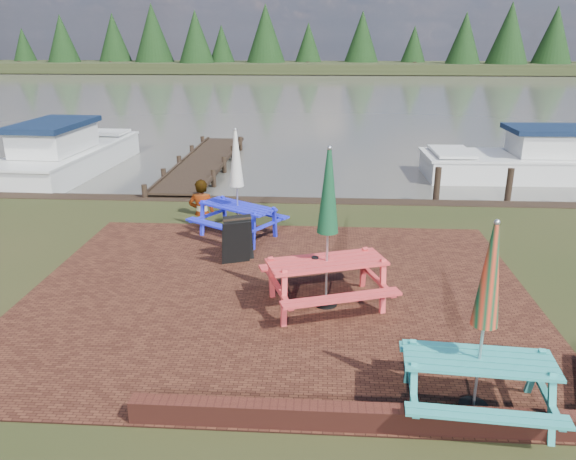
% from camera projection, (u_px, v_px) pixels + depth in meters
% --- Properties ---
extents(ground, '(120.00, 120.00, 0.00)m').
position_uv_depth(ground, '(274.00, 320.00, 9.18)').
color(ground, black).
rests_on(ground, ground).
extents(paving, '(9.00, 7.50, 0.02)m').
position_uv_depth(paving, '(278.00, 293.00, 10.11)').
color(paving, '#331710').
rests_on(paving, ground).
extents(brick_wall, '(6.21, 1.79, 0.30)m').
position_uv_depth(brick_wall, '(434.00, 411.00, 6.72)').
color(brick_wall, '#4C1E16').
rests_on(brick_wall, ground).
extents(water, '(120.00, 60.00, 0.02)m').
position_uv_depth(water, '(315.00, 94.00, 44.04)').
color(water, '#47453D').
rests_on(water, ground).
extents(far_treeline, '(120.00, 10.00, 8.10)m').
position_uv_depth(far_treeline, '(319.00, 44.00, 70.29)').
color(far_treeline, black).
rests_on(far_treeline, ground).
extents(picnic_table_teal, '(1.90, 1.72, 2.47)m').
position_uv_depth(picnic_table_teal, '(480.00, 350.00, 6.67)').
color(picnic_table_teal, teal).
rests_on(picnic_table_teal, ground).
extents(picnic_table_red, '(2.43, 2.30, 2.74)m').
position_uv_depth(picnic_table_red, '(327.00, 254.00, 9.36)').
color(picnic_table_red, red).
rests_on(picnic_table_red, ground).
extents(picnic_table_blue, '(2.36, 2.30, 2.47)m').
position_uv_depth(picnic_table_blue, '(237.00, 201.00, 12.68)').
color(picnic_table_blue, '#1D23DA').
rests_on(picnic_table_blue, ground).
extents(chalkboard, '(0.62, 0.74, 0.93)m').
position_uv_depth(chalkboard, '(238.00, 240.00, 11.36)').
color(chalkboard, black).
rests_on(chalkboard, ground).
extents(jetty, '(1.76, 9.08, 1.00)m').
position_uv_depth(jetty, '(203.00, 162.00, 19.97)').
color(jetty, black).
rests_on(jetty, ground).
extents(boat_jetty, '(2.81, 7.27, 2.07)m').
position_uv_depth(boat_jetty, '(67.00, 156.00, 19.56)').
color(boat_jetty, silver).
rests_on(boat_jetty, ground).
extents(boat_near, '(7.11, 2.59, 1.91)m').
position_uv_depth(boat_near, '(535.00, 162.00, 18.82)').
color(boat_near, silver).
rests_on(boat_near, ground).
extents(person, '(0.68, 0.45, 1.86)m').
position_uv_depth(person, '(200.00, 180.00, 14.23)').
color(person, gray).
rests_on(person, ground).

